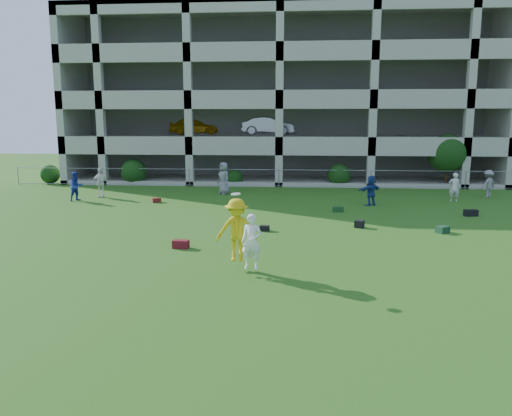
# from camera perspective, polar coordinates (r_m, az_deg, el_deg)

# --- Properties ---
(ground) EXTENTS (100.00, 100.00, 0.00)m
(ground) POSITION_cam_1_polar(r_m,az_deg,el_deg) (14.54, -0.11, -7.51)
(ground) COLOR #235114
(ground) RESTS_ON ground
(bystander_a) EXTENTS (0.95, 0.98, 1.60)m
(bystander_a) POSITION_cam_1_polar(r_m,az_deg,el_deg) (29.10, -19.85, 2.34)
(bystander_a) COLOR navy
(bystander_a) RESTS_ON ground
(bystander_b) EXTENTS (0.99, 0.44, 1.67)m
(bystander_b) POSITION_cam_1_polar(r_m,az_deg,el_deg) (29.97, -17.37, 2.76)
(bystander_b) COLOR silver
(bystander_b) RESTS_ON ground
(bystander_c) EXTENTS (1.08, 1.09, 1.91)m
(bystander_c) POSITION_cam_1_polar(r_m,az_deg,el_deg) (29.93, -3.71, 3.42)
(bystander_c) COLOR gray
(bystander_c) RESTS_ON ground
(bystander_d) EXTENTS (1.43, 1.27, 1.57)m
(bystander_d) POSITION_cam_1_polar(r_m,az_deg,el_deg) (26.52, 13.02, 1.96)
(bystander_d) COLOR navy
(bystander_d) RESTS_ON ground
(bystander_e) EXTENTS (0.62, 0.44, 1.60)m
(bystander_e) POSITION_cam_1_polar(r_m,az_deg,el_deg) (29.02, 21.73, 2.21)
(bystander_e) COLOR silver
(bystander_e) RESTS_ON ground
(bystander_f) EXTENTS (1.18, 1.04, 1.59)m
(bystander_f) POSITION_cam_1_polar(r_m,az_deg,el_deg) (31.43, 25.00, 2.52)
(bystander_f) COLOR gray
(bystander_f) RESTS_ON ground
(bag_red_a) EXTENTS (0.57, 0.35, 0.28)m
(bag_red_a) POSITION_cam_1_polar(r_m,az_deg,el_deg) (17.52, -8.59, -4.10)
(bag_red_a) COLOR #540E0E
(bag_red_a) RESTS_ON ground
(bag_black_b) EXTENTS (0.41, 0.26, 0.22)m
(bag_black_b) POSITION_cam_1_polar(r_m,az_deg,el_deg) (19.99, 0.99, -2.32)
(bag_black_b) COLOR black
(bag_black_b) RESTS_ON ground
(bag_green_c) EXTENTS (0.61, 0.58, 0.26)m
(bag_green_c) POSITION_cam_1_polar(r_m,az_deg,el_deg) (20.99, 20.54, -2.31)
(bag_green_c) COLOR #12341C
(bag_green_c) RESTS_ON ground
(crate_d) EXTENTS (0.46, 0.46, 0.30)m
(crate_d) POSITION_cam_1_polar(r_m,az_deg,el_deg) (21.04, 11.74, -1.80)
(crate_d) COLOR black
(crate_d) RESTS_ON ground
(bag_black_e) EXTENTS (0.65, 0.42, 0.30)m
(bag_black_e) POSITION_cam_1_polar(r_m,az_deg,el_deg) (25.11, 23.34, -0.51)
(bag_black_e) COLOR black
(bag_black_e) RESTS_ON ground
(bag_red_f) EXTENTS (0.53, 0.45, 0.24)m
(bag_red_f) POSITION_cam_1_polar(r_m,az_deg,el_deg) (27.44, -11.30, 0.88)
(bag_red_f) COLOR #541E0E
(bag_red_f) RESTS_ON ground
(bag_green_g) EXTENTS (0.51, 0.33, 0.25)m
(bag_green_g) POSITION_cam_1_polar(r_m,az_deg,el_deg) (24.44, 9.37, -0.15)
(bag_green_g) COLOR #163C18
(bag_green_g) RESTS_ON ground
(frisbee_contest) EXTENTS (1.41, 1.12, 2.17)m
(frisbee_contest) POSITION_cam_1_polar(r_m,az_deg,el_deg) (14.54, -1.91, -2.76)
(frisbee_contest) COLOR gold
(frisbee_contest) RESTS_ON ground
(parking_garage) EXTENTS (30.00, 14.00, 12.00)m
(parking_garage) POSITION_cam_1_polar(r_m,az_deg,el_deg) (41.56, 3.09, 12.25)
(parking_garage) COLOR #9E998C
(parking_garage) RESTS_ON ground
(fence) EXTENTS (36.06, 0.06, 1.20)m
(fence) POSITION_cam_1_polar(r_m,az_deg,el_deg) (33.05, 2.62, 3.45)
(fence) COLOR gray
(fence) RESTS_ON ground
(shrub_row) EXTENTS (34.38, 2.52, 3.50)m
(shrub_row) POSITION_cam_1_polar(r_m,az_deg,el_deg) (33.81, 10.50, 4.97)
(shrub_row) COLOR #163D11
(shrub_row) RESTS_ON ground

